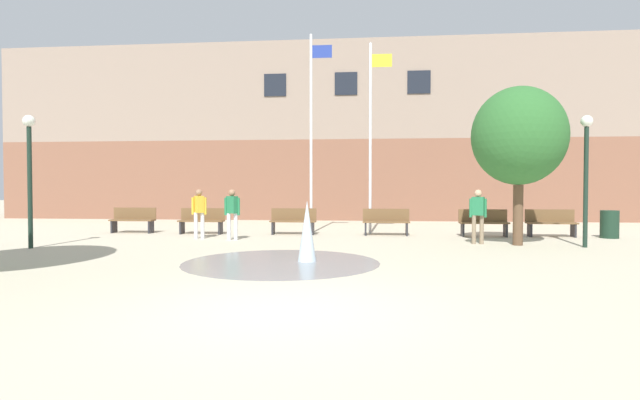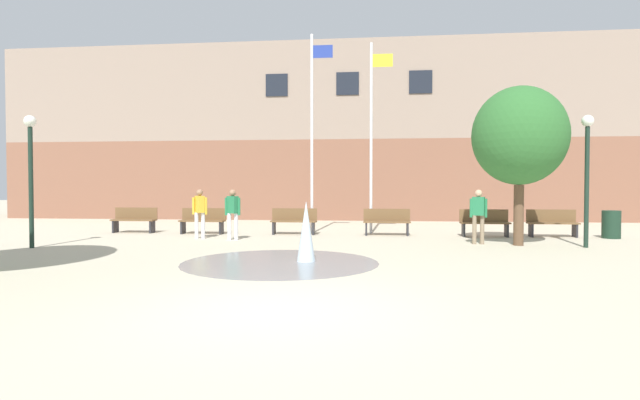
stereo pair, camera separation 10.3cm
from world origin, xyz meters
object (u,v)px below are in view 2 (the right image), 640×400
at_px(park_bench_far_left, 135,220).
at_px(street_tree_near_building, 519,136).
at_px(park_bench_left_of_flagpoles, 203,220).
at_px(flagpole_right, 372,132).
at_px(park_bench_under_right_flagpole, 387,221).
at_px(adult_watching, 478,212).
at_px(lamp_post_right_lane, 587,160).
at_px(park_bench_far_right, 552,223).
at_px(flagpole_left, 313,127).
at_px(trash_can, 611,224).
at_px(teen_by_trashcan, 200,210).
at_px(park_bench_center, 294,221).
at_px(lamp_post_left_lane, 31,161).
at_px(adult_near_bench, 233,210).
at_px(park_bench_near_trashcan, 484,222).

xyz_separation_m(park_bench_far_left, street_tree_near_building, (12.76, -2.56, 2.63)).
xyz_separation_m(park_bench_left_of_flagpoles, street_tree_near_building, (10.14, -2.40, 2.63)).
xyz_separation_m(flagpole_right, street_tree_near_building, (4.17, -3.07, -0.50)).
bearing_deg(park_bench_under_right_flagpole, adult_watching, -42.15).
xyz_separation_m(park_bench_far_left, lamp_post_right_lane, (14.46, -2.89, 1.92)).
xyz_separation_m(park_bench_far_left, flagpole_right, (8.59, 0.51, 3.13)).
distance_m(park_bench_far_right, flagpole_left, 8.76).
relative_size(adult_watching, trash_can, 1.77).
relative_size(park_bench_far_left, park_bench_under_right_flagpole, 1.00).
xyz_separation_m(park_bench_left_of_flagpoles, park_bench_under_right_flagpole, (6.48, 0.15, 0.00)).
bearing_deg(flagpole_right, teen_by_trashcan, -158.06).
relative_size(flagpole_right, lamp_post_right_lane, 1.85).
xyz_separation_m(park_bench_far_left, park_bench_center, (5.87, -0.02, 0.00)).
xyz_separation_m(park_bench_far_left, lamp_post_left_lane, (-0.64, -4.61, 1.91)).
xyz_separation_m(park_bench_far_left, adult_near_bench, (4.24, -2.01, 0.45)).
bearing_deg(lamp_post_right_lane, adult_watching, 169.07).
bearing_deg(park_bench_far_right, park_bench_near_trashcan, -176.63).
distance_m(park_bench_far_right, adult_near_bench, 10.53).
distance_m(adult_near_bench, teen_by_trashcan, 1.21).
bearing_deg(park_bench_under_right_flagpole, park_bench_center, -179.90).
distance_m(teen_by_trashcan, flagpole_right, 6.52).
relative_size(park_bench_left_of_flagpoles, park_bench_near_trashcan, 1.00).
xyz_separation_m(park_bench_far_left, park_bench_under_right_flagpole, (9.10, -0.01, 0.00)).
bearing_deg(adult_near_bench, park_bench_near_trashcan, 43.15).
bearing_deg(flagpole_right, trash_can, -5.41).
relative_size(park_bench_near_trashcan, street_tree_near_building, 0.35).
bearing_deg(adult_near_bench, park_bench_far_right, 41.08).
xyz_separation_m(park_bench_far_left, flagpole_left, (6.47, 0.51, 3.31)).
height_order(park_bench_near_trashcan, flagpole_left, flagpole_left).
height_order(adult_watching, lamp_post_right_lane, lamp_post_right_lane).
bearing_deg(adult_watching, lamp_post_right_lane, 11.61).
bearing_deg(street_tree_near_building, trash_can, 33.33).
bearing_deg(park_bench_far_right, adult_near_bench, -168.83).
xyz_separation_m(park_bench_center, adult_watching, (5.81, -2.34, 0.45)).
relative_size(park_bench_near_trashcan, teen_by_trashcan, 1.01).
distance_m(park_bench_far_left, park_bench_left_of_flagpoles, 2.62).
relative_size(flagpole_right, lamp_post_left_lane, 1.87).
distance_m(flagpole_left, trash_can, 10.42).
bearing_deg(trash_can, park_bench_near_trashcan, 178.23).
bearing_deg(flagpole_right, park_bench_under_right_flagpole, -45.42).
height_order(park_bench_near_trashcan, teen_by_trashcan, teen_by_trashcan).
bearing_deg(flagpole_left, park_bench_far_right, -3.38).
relative_size(park_bench_center, park_bench_far_right, 1.00).
height_order(adult_watching, flagpole_left, flagpole_left).
relative_size(park_bench_center, flagpole_right, 0.24).
xyz_separation_m(park_bench_far_right, lamp_post_right_lane, (-0.10, -2.92, 1.92)).
bearing_deg(park_bench_center, park_bench_far_right, 0.31).
bearing_deg(park_bench_left_of_flagpoles, flagpole_left, 9.80).
bearing_deg(park_bench_center, street_tree_near_building, -20.27).
bearing_deg(teen_by_trashcan, flagpole_right, -111.31).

